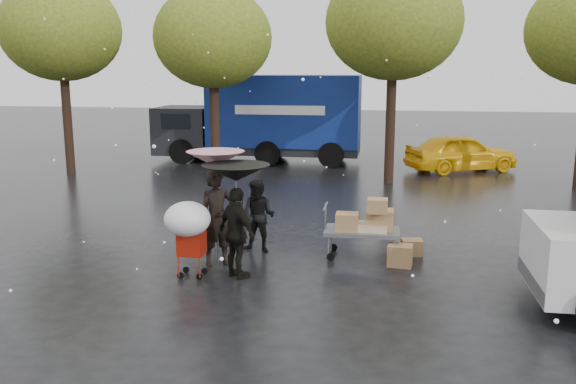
% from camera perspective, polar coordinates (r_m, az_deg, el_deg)
% --- Properties ---
extents(ground, '(90.00, 90.00, 0.00)m').
position_cam_1_polar(ground, '(11.37, -3.66, -8.08)').
color(ground, black).
rests_on(ground, ground).
extents(person_pink, '(0.82, 0.75, 1.88)m').
position_cam_1_polar(person_pink, '(11.95, -6.65, -2.43)').
color(person_pink, black).
rests_on(person_pink, ground).
extents(person_middle, '(0.83, 0.69, 1.53)m').
position_cam_1_polar(person_middle, '(12.76, -2.78, -2.27)').
color(person_middle, black).
rests_on(person_middle, ground).
extents(person_black, '(1.03, 0.96, 1.70)m').
position_cam_1_polar(person_black, '(11.19, -4.79, -3.85)').
color(person_black, black).
rests_on(person_black, ground).
extents(umbrella_pink, '(1.12, 1.12, 2.26)m').
position_cam_1_polar(umbrella_pink, '(11.73, -6.79, 3.08)').
color(umbrella_pink, '#4C4C4C').
rests_on(umbrella_pink, ground).
extents(umbrella_black, '(1.23, 1.23, 2.12)m').
position_cam_1_polar(umbrella_black, '(10.95, -4.89, 1.79)').
color(umbrella_black, '#4C4C4C').
rests_on(umbrella_black, ground).
extents(vendor_cart, '(1.52, 0.80, 1.27)m').
position_cam_1_polar(vendor_cart, '(12.44, 7.33, -2.91)').
color(vendor_cart, slate).
rests_on(vendor_cart, ground).
extents(shopping_cart, '(0.84, 0.84, 1.46)m').
position_cam_1_polar(shopping_cart, '(11.16, -9.33, -2.89)').
color(shopping_cart, '#A11809').
rests_on(shopping_cart, ground).
extents(blue_truck, '(8.30, 2.60, 3.50)m').
position_cam_1_polar(blue_truck, '(24.93, -2.18, 6.87)').
color(blue_truck, navy).
rests_on(blue_truck, ground).
extents(box_ground_near, '(0.51, 0.43, 0.42)m').
position_cam_1_polar(box_ground_near, '(12.18, 10.44, -5.86)').
color(box_ground_near, '#976142').
rests_on(box_ground_near, ground).
extents(box_ground_far, '(0.47, 0.39, 0.33)m').
position_cam_1_polar(box_ground_far, '(12.93, 11.50, -5.08)').
color(box_ground_far, '#976142').
rests_on(box_ground_far, ground).
extents(yellow_taxi, '(4.45, 3.25, 1.41)m').
position_cam_1_polar(yellow_taxi, '(23.58, 15.89, 3.58)').
color(yellow_taxi, yellow).
rests_on(yellow_taxi, ground).
extents(tree_row, '(21.60, 4.40, 7.12)m').
position_cam_1_polar(tree_row, '(20.66, 1.31, 14.95)').
color(tree_row, black).
rests_on(tree_row, ground).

